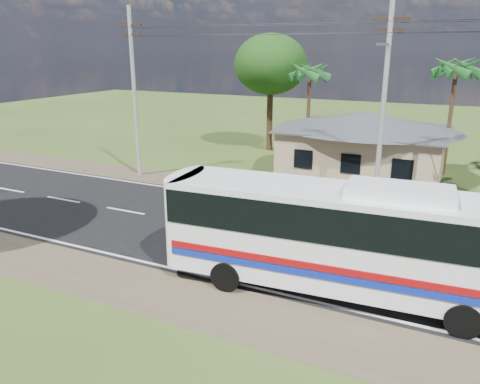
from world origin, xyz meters
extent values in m
plane|color=#364B1B|center=(0.00, 0.00, 0.00)|extent=(120.00, 120.00, 0.00)
cube|color=black|center=(0.00, 0.00, 0.01)|extent=(120.00, 10.00, 0.02)
cube|color=brown|center=(0.00, 6.50, 0.01)|extent=(120.00, 3.00, 0.01)
cube|color=brown|center=(0.00, -6.50, 0.01)|extent=(120.00, 3.00, 0.01)
cube|color=silver|center=(0.00, 4.70, 0.03)|extent=(120.00, 0.15, 0.01)
cube|color=silver|center=(0.00, -4.70, 0.03)|extent=(120.00, 0.15, 0.01)
cube|color=silver|center=(0.00, 0.00, 0.03)|extent=(120.00, 0.15, 0.01)
cube|color=tan|center=(1.00, 13.00, 1.60)|extent=(10.00, 8.00, 3.20)
cube|color=#4C4F54|center=(1.00, 13.00, 3.25)|extent=(10.60, 8.60, 0.10)
pyramid|color=#4C4F54|center=(1.00, 13.00, 4.40)|extent=(12.40, 10.00, 1.20)
cube|color=black|center=(-2.00, 8.98, 1.70)|extent=(1.20, 0.08, 1.20)
cube|color=black|center=(1.00, 8.98, 1.70)|extent=(1.20, 0.08, 1.20)
cube|color=black|center=(4.00, 8.98, 1.70)|extent=(1.20, 0.08, 1.20)
cylinder|color=#9E9E99|center=(-13.00, 6.50, 5.50)|extent=(0.26, 0.26, 11.00)
cube|color=#331F12|center=(-13.00, 6.50, 9.80)|extent=(1.80, 0.12, 0.12)
cube|color=#331F12|center=(-13.00, 6.50, 9.30)|extent=(1.40, 0.10, 0.10)
cylinder|color=#9E9E99|center=(3.00, 6.50, 5.50)|extent=(0.26, 0.26, 11.00)
cube|color=#331F12|center=(3.00, 6.50, 9.80)|extent=(1.80, 0.12, 0.12)
cube|color=#331F12|center=(3.00, 6.50, 9.30)|extent=(1.40, 0.10, 0.10)
cylinder|color=gray|center=(3.00, 5.50, 8.60)|extent=(0.08, 2.00, 0.08)
cube|color=gray|center=(3.00, 4.50, 8.60)|extent=(0.50, 0.18, 0.12)
cylinder|color=black|center=(-5.00, 6.50, 9.60)|extent=(16.00, 0.02, 0.02)
cylinder|color=#47301E|center=(6.00, 15.50, 3.75)|extent=(0.28, 0.28, 7.50)
cylinder|color=#47301E|center=(-4.00, 16.00, 3.50)|extent=(0.28, 0.28, 7.00)
cylinder|color=#47301E|center=(-8.00, 18.00, 2.97)|extent=(0.50, 0.50, 5.95)
ellipsoid|color=#153B10|center=(-8.00, 18.00, 7.15)|extent=(6.00, 6.00, 4.92)
cube|color=white|center=(4.20, -3.64, 2.17)|extent=(13.55, 3.76, 3.35)
cube|color=black|center=(4.20, -3.64, 3.01)|extent=(13.61, 3.83, 1.23)
cube|color=black|center=(-2.47, -4.13, 2.62)|extent=(0.32, 2.57, 2.01)
cube|color=#96090D|center=(4.31, -5.05, 1.56)|extent=(13.13, 1.01, 0.25)
cube|color=#0E239B|center=(4.31, -5.05, 1.28)|extent=(13.13, 1.01, 0.25)
cube|color=white|center=(5.32, -3.56, 4.01)|extent=(3.47, 2.03, 0.33)
cylinder|color=black|center=(-0.15, -5.25, 0.56)|extent=(1.14, 0.47, 1.12)
cylinder|color=black|center=(-0.34, -2.69, 0.56)|extent=(1.14, 0.47, 1.12)
cylinder|color=black|center=(7.63, -4.68, 0.56)|extent=(1.14, 0.47, 1.12)
cylinder|color=black|center=(7.45, -2.12, 0.56)|extent=(1.14, 0.47, 1.12)
camera|label=1|loc=(6.90, -18.76, 8.45)|focal=35.00mm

